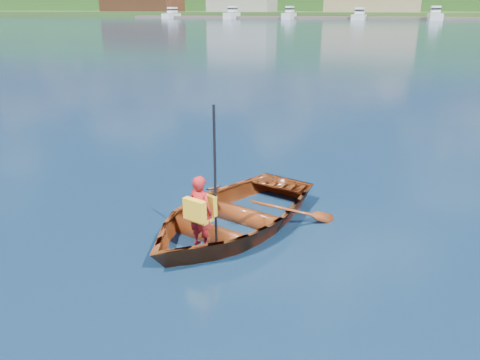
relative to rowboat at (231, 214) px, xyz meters
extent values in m
plane|color=#101F4A|center=(-0.13, -0.15, -0.22)|extent=(600.00, 600.00, 0.00)
imported|color=brown|center=(0.00, 0.00, 0.00)|extent=(3.52, 4.17, 0.74)
imported|color=red|center=(-0.14, -0.90, 0.41)|extent=(0.45, 0.36, 1.06)
cube|color=yellow|center=(-0.18, -1.02, 0.48)|extent=(0.35, 0.20, 0.30)
cube|color=yellow|center=(-0.10, -0.79, 0.48)|extent=(0.35, 0.18, 0.30)
cube|color=yellow|center=(-0.14, -0.90, 0.30)|extent=(0.35, 0.30, 0.05)
cylinder|color=black|center=(0.05, -0.81, 0.89)|extent=(0.05, 0.05, 2.01)
cube|color=#2D4F1E|center=(-0.13, 189.85, 0.78)|extent=(400.00, 80.00, 2.00)
cube|color=brown|center=(-0.66, 147.85, 0.18)|extent=(159.93, 14.20, 0.80)
cube|color=silver|center=(-67.96, 142.85, 0.48)|extent=(2.64, 9.45, 1.75)
cube|color=silver|center=(-67.96, 143.79, 2.43)|extent=(1.85, 4.25, 1.80)
cube|color=black|center=(-67.96, 143.79, 2.53)|extent=(1.90, 4.44, 0.50)
cube|color=silver|center=(-46.95, 142.85, 0.61)|extent=(2.71, 9.67, 2.08)
cube|color=silver|center=(-46.95, 143.81, 2.76)|extent=(1.90, 4.35, 1.80)
cube|color=black|center=(-46.95, 143.81, 2.86)|extent=(1.95, 4.55, 0.50)
cube|color=silver|center=(-28.51, 142.85, 0.60)|extent=(2.78, 9.93, 2.04)
cube|color=silver|center=(-28.51, 143.84, 2.72)|extent=(1.95, 4.47, 1.80)
cube|color=black|center=(-28.51, 143.84, 2.82)|extent=(2.00, 4.67, 0.50)
cube|color=silver|center=(-7.57, 142.85, 0.43)|extent=(3.66, 13.09, 1.62)
cube|color=silver|center=(-7.57, 144.15, 2.30)|extent=(2.57, 5.89, 1.80)
cube|color=black|center=(-7.57, 144.15, 2.40)|extent=(2.64, 6.15, 0.50)
cube|color=silver|center=(13.25, 142.85, 0.61)|extent=(3.41, 12.18, 2.06)
cube|color=silver|center=(13.25, 144.06, 2.74)|extent=(2.39, 5.48, 1.80)
cube|color=black|center=(13.25, 144.06, 2.84)|extent=(2.46, 5.73, 0.50)
cylinder|color=#382314|center=(1.40, 199.18, 5.20)|extent=(0.80, 0.80, 3.09)
camera|label=1|loc=(2.13, -6.38, 3.06)|focal=35.00mm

